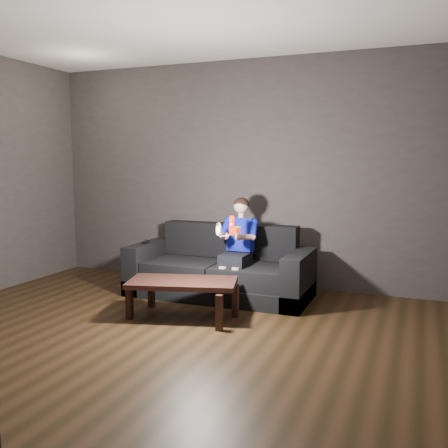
% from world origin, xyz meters
% --- Properties ---
extents(floor, '(5.00, 5.00, 0.00)m').
position_xyz_m(floor, '(0.00, 0.00, 0.00)').
color(floor, black).
rests_on(floor, ground).
extents(back_wall, '(5.00, 0.04, 2.70)m').
position_xyz_m(back_wall, '(0.00, 2.50, 1.35)').
color(back_wall, '#3A3333').
rests_on(back_wall, ground).
extents(sofa, '(2.01, 0.87, 0.78)m').
position_xyz_m(sofa, '(-0.01, 1.85, 0.25)').
color(sofa, black).
rests_on(sofa, floor).
extents(child, '(0.41, 0.51, 1.01)m').
position_xyz_m(child, '(0.22, 1.80, 0.66)').
color(child, black).
rests_on(child, sofa).
extents(wii_remote_red, '(0.06, 0.08, 0.20)m').
position_xyz_m(wii_remote_red, '(0.29, 1.40, 0.86)').
color(wii_remote_red, red).
rests_on(wii_remote_red, child).
extents(nunchuk_white, '(0.07, 0.09, 0.14)m').
position_xyz_m(nunchuk_white, '(0.15, 1.41, 0.81)').
color(nunchuk_white, white).
rests_on(nunchuk_white, child).
extents(wii_remote_black, '(0.08, 0.16, 0.03)m').
position_xyz_m(wii_remote_black, '(-0.92, 1.78, 0.56)').
color(wii_remote_black, black).
rests_on(wii_remote_black, sofa).
extents(coffee_table, '(1.12, 0.76, 0.37)m').
position_xyz_m(coffee_table, '(-0.04, 0.95, 0.32)').
color(coffee_table, black).
rests_on(coffee_table, floor).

